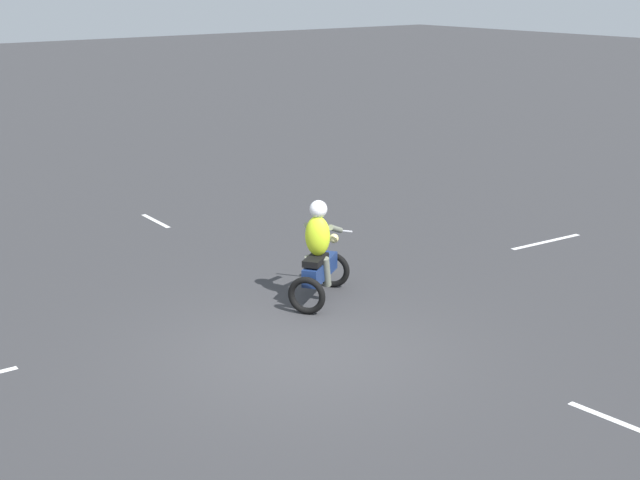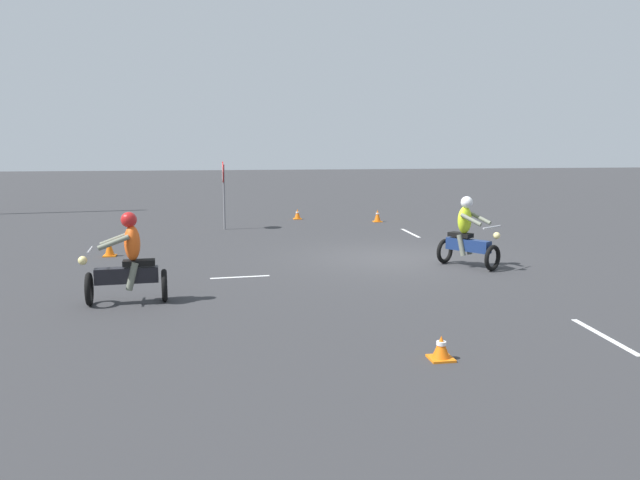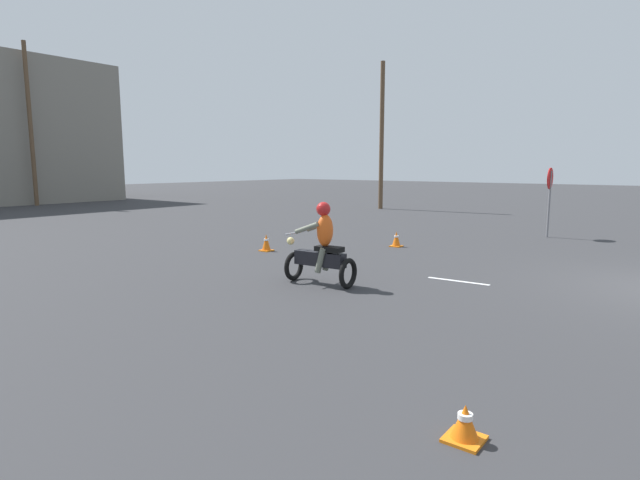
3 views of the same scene
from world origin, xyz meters
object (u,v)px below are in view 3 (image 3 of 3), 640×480
object	(u,v)px
motorcycle_rider_background	(321,249)
traffic_cone_mid_center	(266,243)
traffic_cone_near_left	(396,239)
traffic_cone_mid_left	(465,423)
utility_pole_near	(382,136)
stop_sign	(550,188)
utility_pole_far	(30,125)

from	to	relation	value
motorcycle_rider_background	traffic_cone_mid_center	bearing A→B (deg)	54.56
traffic_cone_near_left	traffic_cone_mid_left	size ratio (longest dim) A/B	1.38
traffic_cone_mid_center	traffic_cone_mid_left	world-z (taller)	traffic_cone_mid_center
traffic_cone_mid_left	traffic_cone_mid_center	bearing A→B (deg)	53.29
motorcycle_rider_background	traffic_cone_mid_left	xyz separation A→B (m)	(-3.81, -4.46, -0.57)
traffic_cone_mid_center	utility_pole_near	xyz separation A→B (m)	(14.06, 4.66, 3.73)
traffic_cone_mid_center	traffic_cone_mid_left	size ratio (longest dim) A/B	1.44
stop_sign	utility_pole_far	world-z (taller)	utility_pole_far
stop_sign	traffic_cone_mid_left	xyz separation A→B (m)	(-13.74, -2.58, -1.48)
motorcycle_rider_background	stop_sign	distance (m)	10.14
traffic_cone_mid_center	traffic_cone_mid_left	xyz separation A→B (m)	(-6.05, -8.11, -0.07)
utility_pole_far	traffic_cone_near_left	bearing A→B (deg)	-91.21
traffic_cone_mid_left	traffic_cone_near_left	bearing A→B (deg)	32.08
motorcycle_rider_background	utility_pole_far	world-z (taller)	utility_pole_far
utility_pole_near	stop_sign	bearing A→B (deg)	-122.00
motorcycle_rider_background	utility_pole_far	bearing A→B (deg)	73.77
motorcycle_rider_background	utility_pole_near	world-z (taller)	utility_pole_near
motorcycle_rider_background	traffic_cone_mid_center	xyz separation A→B (m)	(2.23, 3.65, -0.50)
utility_pole_near	motorcycle_rider_background	bearing A→B (deg)	-153.00
stop_sign	utility_pole_near	world-z (taller)	utility_pole_near
traffic_cone_near_left	traffic_cone_mid_left	bearing A→B (deg)	-147.92
traffic_cone_mid_left	utility_pole_far	distance (m)	32.11
stop_sign	traffic_cone_mid_center	bearing A→B (deg)	144.28
motorcycle_rider_background	traffic_cone_near_left	bearing A→B (deg)	8.56
motorcycle_rider_background	utility_pole_far	distance (m)	26.79
traffic_cone_near_left	traffic_cone_mid_center	bearing A→B (deg)	138.97
traffic_cone_mid_center	utility_pole_far	distance (m)	22.94
traffic_cone_mid_left	utility_pole_near	size ratio (longest dim) A/B	0.04
traffic_cone_mid_center	utility_pole_far	world-z (taller)	utility_pole_far
traffic_cone_mid_left	utility_pole_far	world-z (taller)	utility_pole_far
traffic_cone_mid_left	stop_sign	bearing A→B (deg)	10.64
motorcycle_rider_background	traffic_cone_mid_left	world-z (taller)	motorcycle_rider_background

